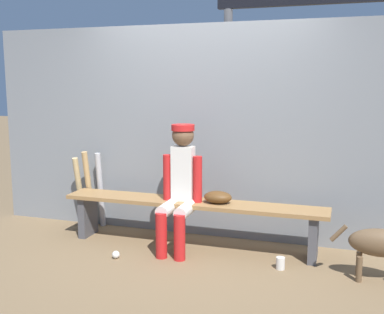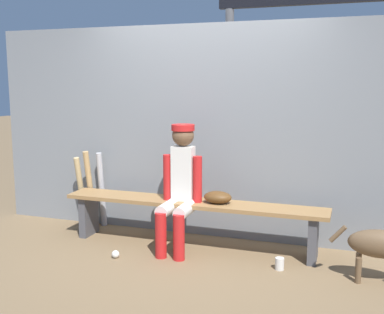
{
  "view_description": "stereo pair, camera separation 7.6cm",
  "coord_description": "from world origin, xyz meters",
  "px_view_note": "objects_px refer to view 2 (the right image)",
  "views": [
    {
      "loc": [
        1.43,
        -4.39,
        1.67
      ],
      "look_at": [
        0.0,
        0.0,
        0.93
      ],
      "focal_mm": 43.99,
      "sensor_mm": 36.0,
      "label": 1
    },
    {
      "loc": [
        1.5,
        -4.36,
        1.67
      ],
      "look_at": [
        0.0,
        0.0,
        0.93
      ],
      "focal_mm": 43.99,
      "sensor_mm": 36.0,
      "label": 2
    }
  ],
  "objects_px": {
    "bat_aluminum_silver": "(102,190)",
    "baseball": "(116,254)",
    "bat_wood_natural": "(81,191)",
    "cup_on_ground": "(280,264)",
    "cup_on_bench": "(186,194)",
    "bat_wood_tan": "(90,189)",
    "baseball_glove": "(218,197)",
    "dugout_bench": "(192,211)",
    "player_seated": "(179,183)"
  },
  "relations": [
    {
      "from": "bat_wood_tan",
      "to": "bat_wood_natural",
      "type": "distance_m",
      "value": 0.15
    },
    {
      "from": "bat_wood_tan",
      "to": "cup_on_bench",
      "type": "relative_size",
      "value": 8.19
    },
    {
      "from": "baseball",
      "to": "cup_on_ground",
      "type": "distance_m",
      "value": 1.55
    },
    {
      "from": "bat_wood_natural",
      "to": "cup_on_bench",
      "type": "distance_m",
      "value": 1.4
    },
    {
      "from": "baseball",
      "to": "cup_on_ground",
      "type": "relative_size",
      "value": 0.67
    },
    {
      "from": "player_seated",
      "to": "cup_on_ground",
      "type": "bearing_deg",
      "value": -10.92
    },
    {
      "from": "bat_wood_natural",
      "to": "baseball",
      "type": "xyz_separation_m",
      "value": [
        0.86,
        -0.8,
        -0.37
      ]
    },
    {
      "from": "cup_on_bench",
      "to": "cup_on_ground",
      "type": "bearing_deg",
      "value": -18.44
    },
    {
      "from": "dugout_bench",
      "to": "player_seated",
      "type": "relative_size",
      "value": 2.15
    },
    {
      "from": "bat_aluminum_silver",
      "to": "baseball",
      "type": "distance_m",
      "value": 1.13
    },
    {
      "from": "dugout_bench",
      "to": "cup_on_ground",
      "type": "distance_m",
      "value": 1.04
    },
    {
      "from": "dugout_bench",
      "to": "bat_wood_tan",
      "type": "xyz_separation_m",
      "value": [
        -1.32,
        0.24,
        0.07
      ]
    },
    {
      "from": "dugout_bench",
      "to": "cup_on_bench",
      "type": "height_order",
      "value": "cup_on_bench"
    },
    {
      "from": "cup_on_bench",
      "to": "dugout_bench",
      "type": "bearing_deg",
      "value": -21.28
    },
    {
      "from": "baseball",
      "to": "cup_on_bench",
      "type": "distance_m",
      "value": 0.91
    },
    {
      "from": "bat_wood_tan",
      "to": "baseball",
      "type": "distance_m",
      "value": 1.14
    },
    {
      "from": "dugout_bench",
      "to": "baseball",
      "type": "bearing_deg",
      "value": -137.99
    },
    {
      "from": "player_seated",
      "to": "baseball",
      "type": "xyz_separation_m",
      "value": [
        -0.5,
        -0.42,
        -0.65
      ]
    },
    {
      "from": "bat_aluminum_silver",
      "to": "baseball",
      "type": "height_order",
      "value": "bat_aluminum_silver"
    },
    {
      "from": "dugout_bench",
      "to": "baseball_glove",
      "type": "bearing_deg",
      "value": 0.0
    },
    {
      "from": "bat_wood_natural",
      "to": "cup_on_ground",
      "type": "relative_size",
      "value": 7.51
    },
    {
      "from": "dugout_bench",
      "to": "cup_on_bench",
      "type": "distance_m",
      "value": 0.18
    },
    {
      "from": "dugout_bench",
      "to": "bat_wood_natural",
      "type": "xyz_separation_m",
      "value": [
        -1.46,
        0.27,
        0.03
      ]
    },
    {
      "from": "baseball",
      "to": "cup_on_bench",
      "type": "relative_size",
      "value": 0.67
    },
    {
      "from": "bat_aluminum_silver",
      "to": "baseball",
      "type": "xyz_separation_m",
      "value": [
        0.62,
        -0.85,
        -0.4
      ]
    },
    {
      "from": "baseball",
      "to": "player_seated",
      "type": "bearing_deg",
      "value": 40.44
    },
    {
      "from": "dugout_bench",
      "to": "baseball",
      "type": "distance_m",
      "value": 0.87
    },
    {
      "from": "baseball_glove",
      "to": "bat_wood_natural",
      "type": "relative_size",
      "value": 0.34
    },
    {
      "from": "baseball_glove",
      "to": "cup_on_ground",
      "type": "relative_size",
      "value": 2.55
    },
    {
      "from": "bat_wood_tan",
      "to": "baseball",
      "type": "relative_size",
      "value": 12.18
    },
    {
      "from": "player_seated",
      "to": "bat_wood_natural",
      "type": "distance_m",
      "value": 1.44
    },
    {
      "from": "player_seated",
      "to": "cup_on_bench",
      "type": "xyz_separation_m",
      "value": [
        0.02,
        0.14,
        -0.15
      ]
    },
    {
      "from": "bat_wood_natural",
      "to": "dugout_bench",
      "type": "bearing_deg",
      "value": -10.33
    },
    {
      "from": "player_seated",
      "to": "dugout_bench",
      "type": "bearing_deg",
      "value": 49.13
    },
    {
      "from": "cup_on_bench",
      "to": "bat_aluminum_silver",
      "type": "bearing_deg",
      "value": 165.8
    },
    {
      "from": "baseball_glove",
      "to": "baseball",
      "type": "relative_size",
      "value": 3.78
    },
    {
      "from": "dugout_bench",
      "to": "baseball_glove",
      "type": "height_order",
      "value": "baseball_glove"
    },
    {
      "from": "player_seated",
      "to": "baseball_glove",
      "type": "xyz_separation_m",
      "value": [
        0.36,
        0.11,
        -0.14
      ]
    },
    {
      "from": "bat_wood_tan",
      "to": "cup_on_bench",
      "type": "xyz_separation_m",
      "value": [
        1.24,
        -0.21,
        0.09
      ]
    },
    {
      "from": "dugout_bench",
      "to": "bat_aluminum_silver",
      "type": "xyz_separation_m",
      "value": [
        -1.22,
        0.32,
        0.06
      ]
    },
    {
      "from": "dugout_bench",
      "to": "bat_wood_tan",
      "type": "relative_size",
      "value": 3.0
    },
    {
      "from": "bat_aluminum_silver",
      "to": "cup_on_bench",
      "type": "bearing_deg",
      "value": -14.2
    },
    {
      "from": "baseball_glove",
      "to": "dugout_bench",
      "type": "bearing_deg",
      "value": 180.0
    },
    {
      "from": "dugout_bench",
      "to": "bat_wood_tan",
      "type": "distance_m",
      "value": 1.34
    },
    {
      "from": "bat_aluminum_silver",
      "to": "cup_on_bench",
      "type": "xyz_separation_m",
      "value": [
        1.14,
        -0.29,
        0.1
      ]
    },
    {
      "from": "bat_aluminum_silver",
      "to": "cup_on_ground",
      "type": "height_order",
      "value": "bat_aluminum_silver"
    },
    {
      "from": "baseball_glove",
      "to": "bat_aluminum_silver",
      "type": "relative_size",
      "value": 0.32
    },
    {
      "from": "player_seated",
      "to": "cup_on_bench",
      "type": "height_order",
      "value": "player_seated"
    },
    {
      "from": "baseball_glove",
      "to": "bat_wood_tan",
      "type": "xyz_separation_m",
      "value": [
        -1.59,
        0.24,
        -0.09
      ]
    },
    {
      "from": "bat_aluminum_silver",
      "to": "cup_on_ground",
      "type": "xyz_separation_m",
      "value": [
        2.16,
        -0.63,
        -0.38
      ]
    }
  ]
}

